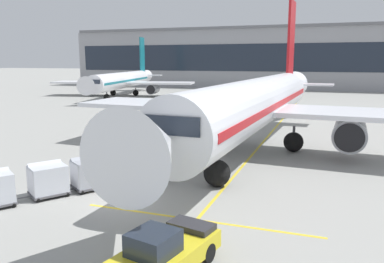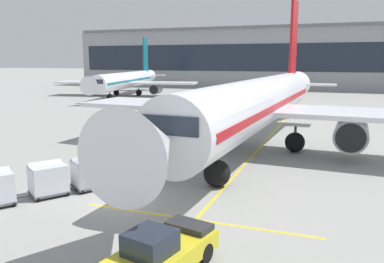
# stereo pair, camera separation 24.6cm
# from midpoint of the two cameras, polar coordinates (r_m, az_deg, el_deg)

# --- Properties ---
(ground_plane) EXTENTS (600.00, 600.00, 0.00)m
(ground_plane) POSITION_cam_midpoint_polar(r_m,az_deg,el_deg) (21.96, -10.26, -10.06)
(ground_plane) COLOR gray
(parked_airplane) EXTENTS (32.29, 42.43, 14.56)m
(parked_airplane) POSITION_cam_midpoint_polar(r_m,az_deg,el_deg) (33.11, 9.30, 4.04)
(parked_airplane) COLOR silver
(parked_airplane) RESTS_ON ground
(belt_loader) EXTENTS (4.55, 4.94, 2.55)m
(belt_loader) POSITION_cam_midpoint_polar(r_m,az_deg,el_deg) (25.70, -5.81, -5.03)
(belt_loader) COLOR silver
(belt_loader) RESTS_ON ground
(baggage_cart_lead) EXTENTS (2.45, 2.70, 1.91)m
(baggage_cart_lead) POSITION_cam_midpoint_polar(r_m,az_deg,el_deg) (24.24, -14.96, -5.80)
(baggage_cart_lead) COLOR #515156
(baggage_cart_lead) RESTS_ON ground
(baggage_cart_second) EXTENTS (2.45, 2.70, 1.91)m
(baggage_cart_second) POSITION_cam_midpoint_polar(r_m,az_deg,el_deg) (23.70, -20.55, -6.49)
(baggage_cart_second) COLOR #515156
(baggage_cart_second) RESTS_ON ground
(pushback_tug) EXTENTS (3.02, 4.76, 1.83)m
(pushback_tug) POSITION_cam_midpoint_polar(r_m,az_deg,el_deg) (14.76, -4.35, -16.97)
(pushback_tug) COLOR gold
(pushback_tug) RESTS_ON ground
(ground_crew_by_loader) EXTENTS (0.44, 0.43, 1.74)m
(ground_crew_by_loader) POSITION_cam_midpoint_polar(r_m,az_deg,el_deg) (24.16, -16.24, -5.92)
(ground_crew_by_loader) COLOR #333847
(ground_crew_by_loader) RESTS_ON ground
(ground_crew_by_carts) EXTENTS (0.40, 0.50, 1.74)m
(ground_crew_by_carts) POSITION_cam_midpoint_polar(r_m,az_deg,el_deg) (23.62, -11.42, -6.08)
(ground_crew_by_carts) COLOR black
(ground_crew_by_carts) RESTS_ON ground
(ground_crew_marshaller) EXTENTS (0.44, 0.44, 1.74)m
(ground_crew_marshaller) POSITION_cam_midpoint_polar(r_m,az_deg,el_deg) (27.03, -12.56, -4.03)
(ground_crew_marshaller) COLOR black
(ground_crew_marshaller) RESTS_ON ground
(safety_cone_engine_keepout) EXTENTS (0.52, 0.52, 0.60)m
(safety_cone_engine_keepout) POSITION_cam_midpoint_polar(r_m,az_deg,el_deg) (30.33, -3.11, -3.61)
(safety_cone_engine_keepout) COLOR black
(safety_cone_engine_keepout) RESTS_ON ground
(apron_guidance_line_lead_in) EXTENTS (0.20, 110.00, 0.01)m
(apron_guidance_line_lead_in) POSITION_cam_midpoint_polar(r_m,az_deg,el_deg) (33.10, 8.83, -3.04)
(apron_guidance_line_lead_in) COLOR yellow
(apron_guidance_line_lead_in) RESTS_ON ground
(apron_guidance_line_stop_bar) EXTENTS (12.00, 0.20, 0.01)m
(apron_guidance_line_stop_bar) POSITION_cam_midpoint_polar(r_m,az_deg,el_deg) (19.35, 0.27, -12.75)
(apron_guidance_line_stop_bar) COLOR yellow
(apron_guidance_line_stop_bar) RESTS_ON ground
(terminal_building) EXTENTS (143.29, 16.91, 16.47)m
(terminal_building) POSITION_cam_midpoint_polar(r_m,az_deg,el_deg) (111.58, 18.90, 10.09)
(terminal_building) COLOR #939399
(terminal_building) RESTS_ON ground
(distant_airplane) EXTENTS (30.98, 39.25, 13.23)m
(distant_airplane) POSITION_cam_midpoint_polar(r_m,az_deg,el_deg) (85.97, -10.13, 7.32)
(distant_airplane) COLOR white
(distant_airplane) RESTS_ON ground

